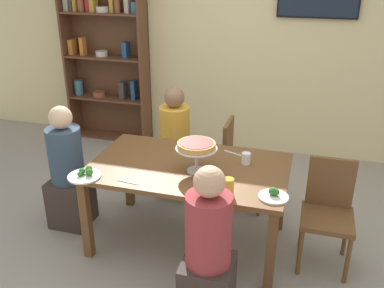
{
  "coord_description": "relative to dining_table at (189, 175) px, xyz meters",
  "views": [
    {
      "loc": [
        0.88,
        -2.94,
        2.28
      ],
      "look_at": [
        0.0,
        0.1,
        0.89
      ],
      "focal_mm": 39.59,
      "sensor_mm": 36.0,
      "label": 1
    }
  ],
  "objects": [
    {
      "name": "cutlery_knife_near",
      "position": [
        0.3,
        0.33,
        0.09
      ],
      "size": [
        0.17,
        0.08,
        0.0
      ],
      "primitive_type": "cube",
      "rotation": [
        0.0,
        0.0,
        2.75
      ],
      "color": "silver",
      "rests_on": "dining_table"
    },
    {
      "name": "chair_head_east",
      "position": [
        1.12,
        0.08,
        -0.17
      ],
      "size": [
        0.4,
        0.4,
        0.87
      ],
      "rotation": [
        0.0,
        0.0,
        3.14
      ],
      "color": "brown",
      "rests_on": "ground_plane"
    },
    {
      "name": "salad_plate_far_diner",
      "position": [
        0.72,
        -0.31,
        0.11
      ],
      "size": [
        0.22,
        0.22,
        0.07
      ],
      "color": "white",
      "rests_on": "dining_table"
    },
    {
      "name": "diner_far_left",
      "position": [
        -0.38,
        0.78,
        -0.16
      ],
      "size": [
        0.34,
        0.34,
        1.15
      ],
      "rotation": [
        0.0,
        0.0,
        -1.57
      ],
      "color": "#382D28",
      "rests_on": "ground_plane"
    },
    {
      "name": "rear_partition",
      "position": [
        0.0,
        2.2,
        0.75
      ],
      "size": [
        8.0,
        0.12,
        2.8
      ],
      "primitive_type": "cube",
      "color": "beige",
      "rests_on": "ground_plane"
    },
    {
      "name": "diner_near_right",
      "position": [
        0.36,
        -0.76,
        -0.16
      ],
      "size": [
        0.34,
        0.34,
        1.15
      ],
      "rotation": [
        0.0,
        0.0,
        1.57
      ],
      "color": "#382D28",
      "rests_on": "ground_plane"
    },
    {
      "name": "dining_table",
      "position": [
        0.0,
        0.0,
        0.0
      ],
      "size": [
        1.6,
        0.96,
        0.74
      ],
      "color": "brown",
      "rests_on": "ground_plane"
    },
    {
      "name": "bookshelf",
      "position": [
        -1.72,
        2.02,
        0.51
      ],
      "size": [
        1.1,
        0.3,
        2.21
      ],
      "color": "brown",
      "rests_on": "ground_plane"
    },
    {
      "name": "water_glass_clear_near",
      "position": [
        0.44,
        0.16,
        0.14
      ],
      "size": [
        0.07,
        0.07,
        0.1
      ],
      "primitive_type": "cylinder",
      "color": "white",
      "rests_on": "dining_table"
    },
    {
      "name": "beer_glass_amber_tall",
      "position": [
        0.4,
        -0.37,
        0.15
      ],
      "size": [
        0.08,
        0.08,
        0.13
      ],
      "primitive_type": "cylinder",
      "color": "gold",
      "rests_on": "dining_table"
    },
    {
      "name": "salad_plate_near_diner",
      "position": [
        -0.71,
        -0.4,
        0.11
      ],
      "size": [
        0.26,
        0.26,
        0.07
      ],
      "color": "white",
      "rests_on": "dining_table"
    },
    {
      "name": "diner_head_west",
      "position": [
        -1.12,
        -0.03,
        -0.16
      ],
      "size": [
        0.34,
        0.34,
        1.15
      ],
      "color": "#382D28",
      "rests_on": "ground_plane"
    },
    {
      "name": "ground_plane",
      "position": [
        0.0,
        0.0,
        -0.65
      ],
      "size": [
        12.0,
        12.0,
        0.0
      ],
      "primitive_type": "plane",
      "color": "gray"
    },
    {
      "name": "deep_dish_pizza_stand",
      "position": [
        0.09,
        -0.08,
        0.29
      ],
      "size": [
        0.33,
        0.33,
        0.25
      ],
      "color": "silver",
      "rests_on": "dining_table"
    },
    {
      "name": "chair_far_right",
      "position": [
        0.28,
        0.75,
        -0.17
      ],
      "size": [
        0.4,
        0.4,
        0.87
      ],
      "rotation": [
        0.0,
        0.0,
        -1.57
      ],
      "color": "brown",
      "rests_on": "ground_plane"
    },
    {
      "name": "cutlery_fork_near",
      "position": [
        -0.36,
        -0.39,
        0.09
      ],
      "size": [
        0.18,
        0.04,
        0.0
      ],
      "primitive_type": "cube",
      "rotation": [
        0.0,
        0.0,
        -0.12
      ],
      "color": "silver",
      "rests_on": "dining_table"
    }
  ]
}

